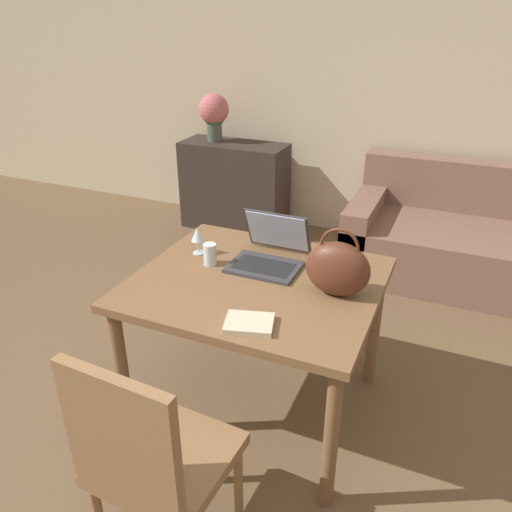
{
  "coord_description": "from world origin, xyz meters",
  "views": [
    {
      "loc": [
        0.8,
        -1.15,
        1.87
      ],
      "look_at": [
        -0.0,
        0.7,
        0.87
      ],
      "focal_mm": 35.0,
      "sensor_mm": 36.0,
      "label": 1
    }
  ],
  "objects_px": {
    "chair": "(151,457)",
    "couch": "(484,245)",
    "wine_glass": "(198,236)",
    "flower_vase": "(214,113)",
    "drinking_glass": "(210,254)",
    "handbag": "(338,268)",
    "laptop": "(271,250)"
  },
  "relations": [
    {
      "from": "chair",
      "to": "flower_vase",
      "type": "xyz_separation_m",
      "value": [
        -1.32,
        3.01,
        0.53
      ]
    },
    {
      "from": "chair",
      "to": "couch",
      "type": "distance_m",
      "value": 3.03
    },
    {
      "from": "chair",
      "to": "drinking_glass",
      "type": "xyz_separation_m",
      "value": [
        -0.27,
        0.94,
        0.28
      ]
    },
    {
      "from": "couch",
      "to": "drinking_glass",
      "type": "bearing_deg",
      "value": -124.37
    },
    {
      "from": "drinking_glass",
      "to": "flower_vase",
      "type": "height_order",
      "value": "flower_vase"
    },
    {
      "from": "laptop",
      "to": "chair",
      "type": "bearing_deg",
      "value": -89.67
    },
    {
      "from": "laptop",
      "to": "flower_vase",
      "type": "distance_m",
      "value": 2.34
    },
    {
      "from": "drinking_glass",
      "to": "flower_vase",
      "type": "xyz_separation_m",
      "value": [
        -1.06,
        2.07,
        0.24
      ]
    },
    {
      "from": "couch",
      "to": "flower_vase",
      "type": "height_order",
      "value": "flower_vase"
    },
    {
      "from": "laptop",
      "to": "flower_vase",
      "type": "height_order",
      "value": "flower_vase"
    },
    {
      "from": "drinking_glass",
      "to": "laptop",
      "type": "bearing_deg",
      "value": 29.16
    },
    {
      "from": "laptop",
      "to": "flower_vase",
      "type": "xyz_separation_m",
      "value": [
        -1.31,
        1.93,
        0.23
      ]
    },
    {
      "from": "handbag",
      "to": "couch",
      "type": "bearing_deg",
      "value": 71.22
    },
    {
      "from": "flower_vase",
      "to": "drinking_glass",
      "type": "bearing_deg",
      "value": -62.99
    },
    {
      "from": "chair",
      "to": "laptop",
      "type": "distance_m",
      "value": 1.13
    },
    {
      "from": "couch",
      "to": "wine_glass",
      "type": "xyz_separation_m",
      "value": [
        -1.41,
        -1.81,
        0.57
      ]
    },
    {
      "from": "wine_glass",
      "to": "chair",
      "type": "bearing_deg",
      "value": -69.77
    },
    {
      "from": "chair",
      "to": "couch",
      "type": "height_order",
      "value": "chair"
    },
    {
      "from": "chair",
      "to": "couch",
      "type": "bearing_deg",
      "value": 73.19
    },
    {
      "from": "laptop",
      "to": "flower_vase",
      "type": "relative_size",
      "value": 0.85
    },
    {
      "from": "laptop",
      "to": "drinking_glass",
      "type": "relative_size",
      "value": 3.25
    },
    {
      "from": "laptop",
      "to": "drinking_glass",
      "type": "xyz_separation_m",
      "value": [
        -0.26,
        -0.14,
        -0.01
      ]
    },
    {
      "from": "chair",
      "to": "laptop",
      "type": "height_order",
      "value": "laptop"
    },
    {
      "from": "drinking_glass",
      "to": "chair",
      "type": "bearing_deg",
      "value": -74.29
    },
    {
      "from": "drinking_glass",
      "to": "handbag",
      "type": "xyz_separation_m",
      "value": [
        0.64,
        -0.04,
        0.07
      ]
    },
    {
      "from": "wine_glass",
      "to": "flower_vase",
      "type": "height_order",
      "value": "flower_vase"
    },
    {
      "from": "couch",
      "to": "drinking_glass",
      "type": "height_order",
      "value": "drinking_glass"
    },
    {
      "from": "drinking_glass",
      "to": "wine_glass",
      "type": "bearing_deg",
      "value": 143.85
    },
    {
      "from": "wine_glass",
      "to": "flower_vase",
      "type": "xyz_separation_m",
      "value": [
        -0.94,
        1.99,
        0.2
      ]
    },
    {
      "from": "laptop",
      "to": "drinking_glass",
      "type": "bearing_deg",
      "value": -150.84
    },
    {
      "from": "couch",
      "to": "handbag",
      "type": "xyz_separation_m",
      "value": [
        -0.66,
        -1.93,
        0.6
      ]
    },
    {
      "from": "laptop",
      "to": "handbag",
      "type": "relative_size",
      "value": 1.11
    }
  ]
}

